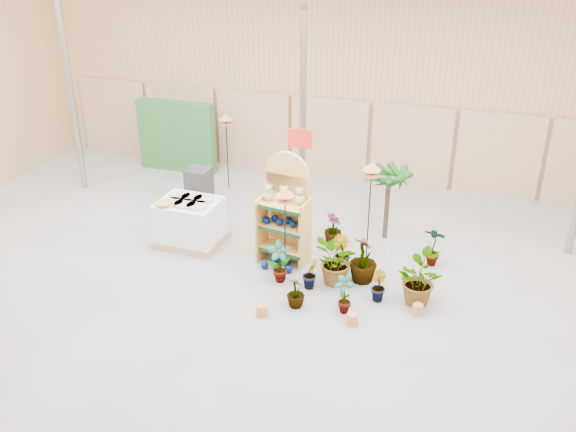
{
  "coord_description": "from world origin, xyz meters",
  "views": [
    {
      "loc": [
        3.46,
        -8.71,
        6.31
      ],
      "look_at": [
        0.3,
        1.5,
        1.0
      ],
      "focal_mm": 40.0,
      "sensor_mm": 36.0,
      "label": 1
    }
  ],
  "objects_px": {
    "pallet_stack": "(190,222)",
    "display_shelf": "(286,212)",
    "bird_table_front": "(285,195)",
    "potted_plant_2": "(336,262)"
  },
  "relations": [
    {
      "from": "display_shelf",
      "to": "bird_table_front",
      "type": "xyz_separation_m",
      "value": [
        0.24,
        -0.8,
        0.73
      ]
    },
    {
      "from": "pallet_stack",
      "to": "display_shelf",
      "type": "bearing_deg",
      "value": 2.35
    },
    {
      "from": "pallet_stack",
      "to": "bird_table_front",
      "type": "relative_size",
      "value": 0.72
    },
    {
      "from": "pallet_stack",
      "to": "bird_table_front",
      "type": "distance_m",
      "value": 2.71
    },
    {
      "from": "display_shelf",
      "to": "pallet_stack",
      "type": "relative_size",
      "value": 1.61
    },
    {
      "from": "pallet_stack",
      "to": "potted_plant_2",
      "type": "relative_size",
      "value": 1.49
    },
    {
      "from": "potted_plant_2",
      "to": "bird_table_front",
      "type": "bearing_deg",
      "value": -171.06
    },
    {
      "from": "bird_table_front",
      "to": "pallet_stack",
      "type": "bearing_deg",
      "value": 160.32
    },
    {
      "from": "bird_table_front",
      "to": "potted_plant_2",
      "type": "relative_size",
      "value": 2.06
    },
    {
      "from": "pallet_stack",
      "to": "potted_plant_2",
      "type": "xyz_separation_m",
      "value": [
        3.18,
        -0.67,
        -0.02
      ]
    }
  ]
}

